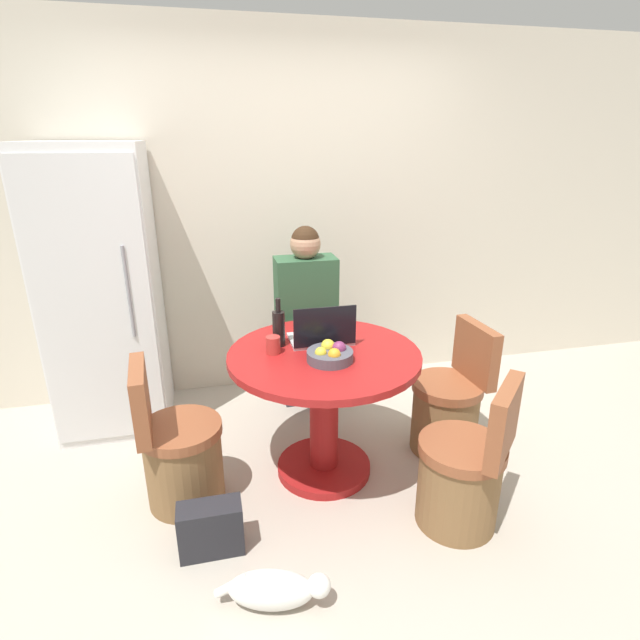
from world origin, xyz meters
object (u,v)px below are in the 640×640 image
at_px(chair_near_right_corner, 463,476).
at_px(fruit_bowl, 330,354).
at_px(chair_right_side, 448,408).
at_px(laptop, 322,335).
at_px(handbag, 211,529).
at_px(dining_table, 324,392).
at_px(chair_left_side, 180,456).
at_px(refrigerator, 103,294).
at_px(cat, 275,589).
at_px(person_seated, 305,313).
at_px(bottle, 279,327).

distance_m(chair_near_right_corner, fruit_bowl, 0.90).
relative_size(chair_right_side, laptop, 2.35).
xyz_separation_m(chair_near_right_corner, handbag, (-1.24, 0.09, -0.15)).
relative_size(laptop, fruit_bowl, 1.44).
xyz_separation_m(dining_table, chair_right_side, (0.80, 0.05, -0.24)).
distance_m(chair_left_side, chair_near_right_corner, 1.46).
xyz_separation_m(refrigerator, chair_left_side, (0.44, -0.95, -0.64)).
height_order(refrigerator, handbag, refrigerator).
xyz_separation_m(chair_left_side, cat, (0.39, -0.76, -0.19)).
xyz_separation_m(chair_right_side, cat, (-1.22, -0.89, -0.19)).
relative_size(person_seated, bottle, 4.82).
bearing_deg(chair_near_right_corner, dining_table, -90.00).
bearing_deg(fruit_bowl, chair_right_side, 11.33).
bearing_deg(handbag, cat, -55.69).
height_order(chair_left_side, person_seated, person_seated).
relative_size(refrigerator, cat, 3.81).
relative_size(dining_table, handbag, 3.50).
bearing_deg(cat, fruit_bowl, 74.65).
bearing_deg(person_seated, bottle, 65.91).
height_order(dining_table, handbag, dining_table).
xyz_separation_m(chair_right_side, bottle, (-1.03, 0.10, 0.59)).
height_order(chair_near_right_corner, laptop, laptop).
height_order(dining_table, chair_left_side, chair_left_side).
bearing_deg(chair_right_side, chair_near_right_corner, -24.04).
bearing_deg(refrigerator, handbag, -66.87).
height_order(cat, handbag, handbag).
bearing_deg(refrigerator, chair_left_side, -65.28).
bearing_deg(cat, chair_left_side, 131.73).
distance_m(person_seated, laptop, 0.63).
bearing_deg(laptop, chair_right_side, 174.50).
relative_size(chair_left_side, fruit_bowl, 3.38).
relative_size(person_seated, fruit_bowl, 5.48).
height_order(person_seated, bottle, person_seated).
distance_m(chair_right_side, chair_near_right_corner, 0.66).
bearing_deg(cat, chair_near_right_corner, 30.07).
relative_size(refrigerator, chair_left_side, 2.24).
bearing_deg(handbag, refrigerator, 113.13).
bearing_deg(chair_left_side, chair_near_right_corner, -114.78).
height_order(person_seated, handbag, person_seated).
relative_size(dining_table, bottle, 3.81).
bearing_deg(bottle, laptop, -5.35).
height_order(bottle, cat, bottle).
bearing_deg(refrigerator, chair_near_right_corner, -38.54).
xyz_separation_m(person_seated, laptop, (-0.03, -0.62, 0.09)).
bearing_deg(laptop, refrigerator, -31.00).
xyz_separation_m(dining_table, handbag, (-0.66, -0.47, -0.39)).
xyz_separation_m(person_seated, cat, (-0.46, -1.58, -0.64)).
xyz_separation_m(chair_left_side, handbag, (0.14, -0.40, -0.15)).
bearing_deg(dining_table, handbag, -144.62).
relative_size(dining_table, person_seated, 0.79).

